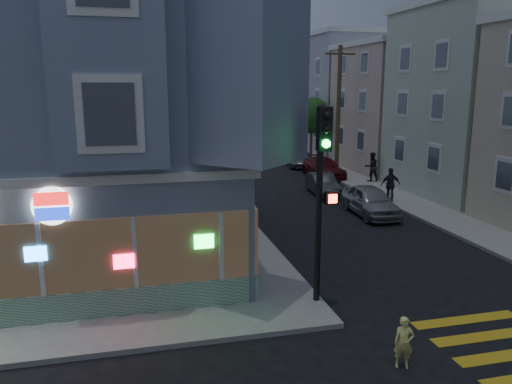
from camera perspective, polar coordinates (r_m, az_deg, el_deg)
name	(u,v)px	position (r m, az deg, el deg)	size (l,w,h in m)	color
sidewalk_ne	(476,170)	(41.64, 23.80, 2.32)	(24.00, 42.00, 0.15)	gray
corner_building	(29,102)	(20.80, -24.47, 9.35)	(14.60, 14.60, 11.40)	gray
row_house_b	(510,103)	(33.53, 27.06, 9.06)	(12.00, 8.60, 10.50)	beige
row_house_c	(424,109)	(40.81, 18.68, 9.00)	(12.00, 8.60, 9.00)	#B89E8E
row_house_d	(371,96)	(48.63, 13.01, 10.62)	(12.00, 8.60, 10.50)	#9B97A6
utility_pole	(338,108)	(36.43, 9.40, 9.40)	(2.20, 0.30, 9.00)	#4C3826
street_tree_near	(312,116)	(42.12, 6.38, 8.66)	(3.00, 3.00, 5.30)	#4C3826
street_tree_far	(284,111)	(49.69, 3.18, 9.24)	(3.00, 3.00, 5.30)	#4C3826
running_child	(404,343)	(12.50, 16.54, -16.17)	(0.45, 0.30, 1.24)	#F0EB7B
pedestrian_a	(372,167)	(34.03, 13.07, 2.83)	(0.94, 0.73, 1.94)	black
pedestrian_b	(391,185)	(28.31, 15.13, 0.80)	(1.09, 0.45, 1.86)	#25232B
parked_car_a	(370,201)	(25.69, 12.93, -0.98)	(1.76, 4.38, 1.49)	#979A9E
parked_car_b	(322,184)	(30.14, 7.61, 0.92)	(1.33, 3.82, 1.26)	#323437
parked_car_c	(324,168)	(35.65, 7.73, 2.76)	(1.94, 4.78, 1.39)	maroon
parked_car_d	(300,158)	(40.48, 5.04, 3.88)	(2.16, 4.68, 1.30)	gray
traffic_signal	(322,173)	(14.11, 7.59, 2.21)	(0.67, 0.64, 5.75)	black
fire_hydrant	(389,193)	(28.47, 15.00, -0.08)	(0.51, 0.29, 0.88)	white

